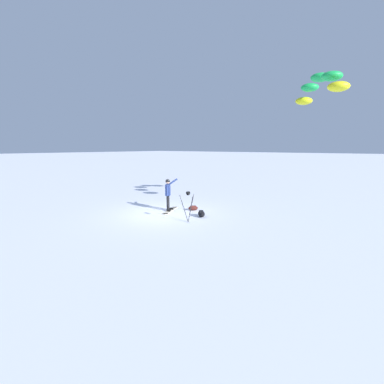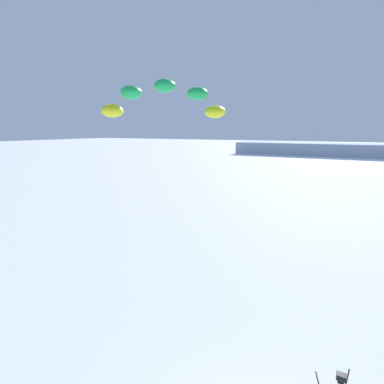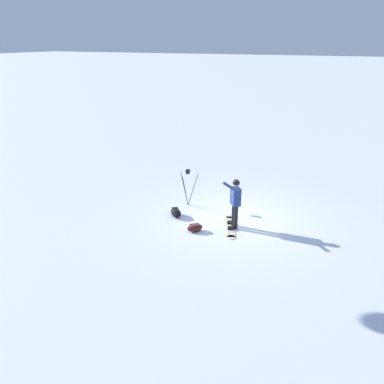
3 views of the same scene
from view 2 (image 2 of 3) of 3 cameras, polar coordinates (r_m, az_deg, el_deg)
traction_kite at (r=10.37m, az=-5.43°, el=18.02°), size 3.37×4.01×1.28m
distant_ridge at (r=70.51m, az=26.81°, el=7.61°), size 10.69×42.66×2.63m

